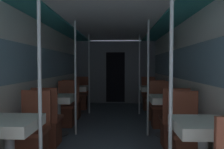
% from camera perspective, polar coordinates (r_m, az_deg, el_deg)
% --- Properties ---
extents(wall_left, '(0.05, 8.47, 2.13)m').
position_cam_1_polar(wall_left, '(4.46, -18.08, -0.30)').
color(wall_left, silver).
rests_on(wall_left, ground_plane).
extents(wall_right, '(0.05, 8.47, 2.13)m').
position_cam_1_polar(wall_right, '(4.36, 18.39, -0.36)').
color(wall_right, silver).
rests_on(wall_right, ground_plane).
extents(ceiling_panel, '(2.77, 8.47, 0.07)m').
position_cam_1_polar(ceiling_panel, '(4.28, -0.06, 14.15)').
color(ceiling_panel, white).
rests_on(ceiling_panel, wall_left).
extents(bulkhead_far, '(2.71, 0.09, 2.13)m').
position_cam_1_polar(bulkhead_far, '(7.52, 0.91, 0.56)').
color(bulkhead_far, slate).
rests_on(bulkhead_far, ground_plane).
extents(dining_table_left_0, '(0.59, 0.59, 0.74)m').
position_cam_1_polar(dining_table_left_0, '(2.61, -25.24, -13.04)').
color(dining_table_left_0, '#4C4C51').
rests_on(dining_table_left_0, ground_plane).
extents(chair_left_far_0, '(0.41, 0.41, 0.96)m').
position_cam_1_polar(chair_left_far_0, '(3.21, -20.14, -16.01)').
color(chair_left_far_0, brown).
rests_on(chair_left_far_0, ground_plane).
extents(support_pole_left_0, '(0.04, 0.04, 2.13)m').
position_cam_1_polar(support_pole_left_0, '(2.40, -18.34, -3.45)').
color(support_pole_left_0, silver).
rests_on(support_pole_left_0, ground_plane).
extents(dining_table_left_1, '(0.59, 0.59, 0.74)m').
position_cam_1_polar(dining_table_left_1, '(4.26, -13.93, -6.91)').
color(dining_table_left_1, '#4C4C51').
rests_on(dining_table_left_1, ground_plane).
extents(chair_left_near_1, '(0.41, 0.41, 0.96)m').
position_cam_1_polar(chair_left_near_1, '(3.79, -16.39, -13.12)').
color(chair_left_near_1, brown).
rests_on(chair_left_near_1, ground_plane).
extents(chair_left_far_1, '(0.41, 0.41, 0.96)m').
position_cam_1_polar(chair_left_far_1, '(4.88, -11.96, -9.56)').
color(chair_left_far_1, brown).
rests_on(chair_left_far_1, ground_plane).
extents(support_pole_left_1, '(0.04, 0.04, 2.13)m').
position_cam_1_polar(support_pole_left_1, '(4.14, -9.55, -0.94)').
color(support_pole_left_1, silver).
rests_on(support_pole_left_1, ground_plane).
extents(dining_table_left_2, '(0.59, 0.59, 0.74)m').
position_cam_1_polar(dining_table_left_2, '(6.01, -9.14, -4.17)').
color(dining_table_left_2, '#4C4C51').
rests_on(dining_table_left_2, ground_plane).
extents(chair_left_near_2, '(0.41, 0.41, 0.96)m').
position_cam_1_polar(chair_left_near_2, '(5.49, -10.32, -8.20)').
color(chair_left_near_2, brown).
rests_on(chair_left_near_2, ground_plane).
extents(chair_left_far_2, '(0.41, 0.41, 0.96)m').
position_cam_1_polar(chair_left_far_2, '(6.62, -8.13, -6.36)').
color(chair_left_far_2, brown).
rests_on(chair_left_far_2, ground_plane).
extents(support_pole_left_2, '(0.04, 0.04, 2.13)m').
position_cam_1_polar(support_pole_left_2, '(5.91, -6.01, 0.08)').
color(support_pole_left_2, silver).
rests_on(support_pole_left_2, ground_plane).
extents(dining_table_right_0, '(0.59, 0.59, 0.74)m').
position_cam_1_polar(dining_table_right_0, '(2.49, 22.72, -13.79)').
color(dining_table_right_0, '#4C4C51').
rests_on(dining_table_right_0, ground_plane).
extents(chair_right_far_0, '(0.41, 0.41, 0.96)m').
position_cam_1_polar(chair_right_far_0, '(3.11, 18.66, -16.61)').
color(chair_right_far_0, brown).
rests_on(chair_right_far_0, ground_plane).
extents(support_pole_right_0, '(0.04, 0.04, 2.13)m').
position_cam_1_polar(support_pole_right_0, '(2.31, 15.12, -3.64)').
color(support_pole_right_0, silver).
rests_on(support_pole_right_0, ground_plane).
extents(dining_table_right_1, '(0.59, 0.59, 0.74)m').
position_cam_1_polar(dining_table_right_1, '(4.19, 13.92, -7.08)').
color(dining_table_right_1, '#4C4C51').
rests_on(dining_table_right_1, ground_plane).
extents(chair_right_near_1, '(0.41, 0.41, 0.96)m').
position_cam_1_polar(chair_right_near_1, '(3.70, 15.77, -13.48)').
color(chair_right_near_1, brown).
rests_on(chair_right_near_1, ground_plane).
extents(chair_right_far_1, '(0.41, 0.41, 0.96)m').
position_cam_1_polar(chair_right_far_1, '(4.81, 12.44, -9.73)').
color(chair_right_far_1, brown).
rests_on(chair_right_far_1, ground_plane).
extents(support_pole_right_1, '(0.04, 0.04, 2.13)m').
position_cam_1_polar(support_pole_right_1, '(4.08, 9.41, -0.98)').
color(support_pole_right_1, silver).
rests_on(support_pole_right_1, ground_plane).
extents(dining_table_right_2, '(0.59, 0.59, 0.74)m').
position_cam_1_polar(dining_table_right_2, '(5.95, 10.36, -4.24)').
color(dining_table_right_2, '#4C4C51').
rests_on(dining_table_right_2, ground_plane).
extents(chair_right_near_2, '(0.41, 0.41, 0.96)m').
position_cam_1_polar(chair_right_near_2, '(5.43, 11.22, -8.33)').
color(chair_right_near_2, brown).
rests_on(chair_right_near_2, ground_plane).
extents(chair_right_far_2, '(0.41, 0.41, 0.96)m').
position_cam_1_polar(chair_right_far_2, '(6.57, 9.60, -6.44)').
color(chair_right_far_2, brown).
rests_on(chair_right_far_2, ground_plane).
extents(support_pole_right_2, '(0.04, 0.04, 2.13)m').
position_cam_1_polar(support_pole_right_2, '(5.88, 7.18, 0.06)').
color(support_pole_right_2, silver).
rests_on(support_pole_right_2, ground_plane).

